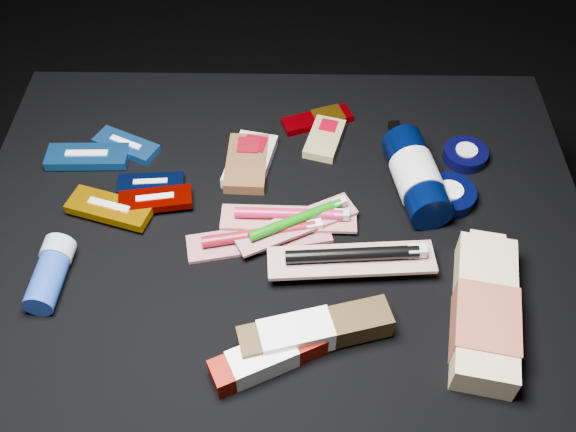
{
  "coord_description": "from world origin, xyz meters",
  "views": [
    {
      "loc": [
        0.02,
        -0.63,
        1.18
      ],
      "look_at": [
        0.01,
        0.01,
        0.42
      ],
      "focal_mm": 40.0,
      "sensor_mm": 36.0,
      "label": 1
    }
  ],
  "objects_px": {
    "lotion_bottle": "(416,176)",
    "deodorant_stick": "(50,273)",
    "toothpaste_carton_red": "(273,355)",
    "bodywash_bottle": "(485,313)"
  },
  "relations": [
    {
      "from": "lotion_bottle",
      "to": "toothpaste_carton_red",
      "type": "distance_m",
      "value": 0.38
    },
    {
      "from": "bodywash_bottle",
      "to": "deodorant_stick",
      "type": "distance_m",
      "value": 0.62
    },
    {
      "from": "lotion_bottle",
      "to": "deodorant_stick",
      "type": "bearing_deg",
      "value": -171.44
    },
    {
      "from": "toothpaste_carton_red",
      "to": "lotion_bottle",
      "type": "bearing_deg",
      "value": 29.25
    },
    {
      "from": "toothpaste_carton_red",
      "to": "bodywash_bottle",
      "type": "bearing_deg",
      "value": -13.06
    },
    {
      "from": "bodywash_bottle",
      "to": "deodorant_stick",
      "type": "bearing_deg",
      "value": -174.66
    },
    {
      "from": "bodywash_bottle",
      "to": "deodorant_stick",
      "type": "height_order",
      "value": "bodywash_bottle"
    },
    {
      "from": "lotion_bottle",
      "to": "deodorant_stick",
      "type": "relative_size",
      "value": 1.94
    },
    {
      "from": "lotion_bottle",
      "to": "bodywash_bottle",
      "type": "bearing_deg",
      "value": -85.47
    },
    {
      "from": "bodywash_bottle",
      "to": "toothpaste_carton_red",
      "type": "distance_m",
      "value": 0.3
    }
  ]
}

